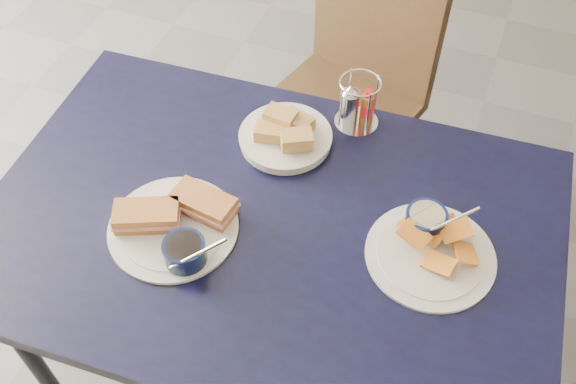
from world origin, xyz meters
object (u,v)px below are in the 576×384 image
(plantain_plate, at_px, (429,242))
(bread_basket, at_px, (286,135))
(chair_far, at_px, (348,75))
(condiment_caddy, at_px, (356,105))
(dining_table, at_px, (269,237))
(sandwich_plate, at_px, (176,224))

(plantain_plate, height_order, bread_basket, plantain_plate)
(chair_far, distance_m, condiment_caddy, 0.52)
(dining_table, bearing_deg, bread_basket, 102.64)
(dining_table, bearing_deg, sandwich_plate, -151.86)
(dining_table, height_order, bread_basket, bread_basket)
(chair_far, relative_size, sandwich_plate, 3.01)
(condiment_caddy, bearing_deg, dining_table, -102.66)
(dining_table, relative_size, bread_basket, 5.88)
(dining_table, relative_size, condiment_caddy, 9.67)
(dining_table, height_order, condiment_caddy, condiment_caddy)
(condiment_caddy, bearing_deg, sandwich_plate, -119.29)
(dining_table, height_order, plantain_plate, plantain_plate)
(plantain_plate, relative_size, bread_basket, 1.24)
(plantain_plate, height_order, condiment_caddy, condiment_caddy)
(bread_basket, bearing_deg, plantain_plate, -24.39)
(sandwich_plate, bearing_deg, plantain_plate, 16.53)
(sandwich_plate, xyz_separation_m, condiment_caddy, (0.26, 0.46, 0.03))
(chair_far, height_order, bread_basket, chair_far)
(plantain_plate, distance_m, bread_basket, 0.44)
(sandwich_plate, bearing_deg, bread_basket, 69.93)
(sandwich_plate, bearing_deg, condiment_caddy, 60.71)
(dining_table, bearing_deg, plantain_plate, 9.91)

